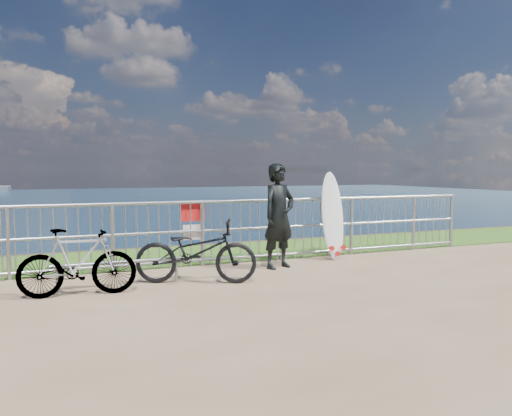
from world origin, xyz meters
name	(u,v)px	position (x,y,z in m)	size (l,w,h in m)	color
grass_strip	(212,253)	(0.00, 2.70, 0.01)	(120.00, 120.00, 0.00)	#35691D
railing	(231,231)	(0.01, 1.60, 0.58)	(10.06, 0.10, 1.13)	#92959A
surfer	(279,216)	(0.63, 0.92, 0.88)	(0.64, 0.42, 1.75)	black
surfboard	(333,219)	(1.91, 1.31, 0.75)	(0.45, 0.41, 1.62)	white
bicycle_near	(196,252)	(-0.96, 0.36, 0.46)	(0.61, 1.76, 0.93)	black
bicycle_far	(78,262)	(-2.59, 0.20, 0.45)	(0.42, 1.49, 0.89)	black
bike_rack	(119,265)	(-2.03, 0.51, 0.31)	(1.83, 0.05, 0.38)	#92959A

